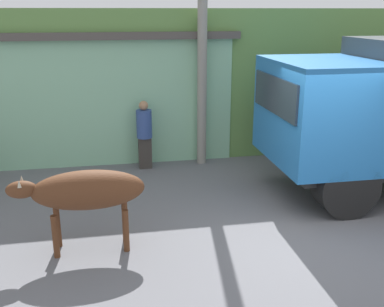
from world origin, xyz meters
name	(u,v)px	position (x,y,z in m)	size (l,w,h in m)	color
ground_plane	(310,232)	(0.00, 0.00, 0.00)	(60.00, 60.00, 0.00)	slate
hillside_embankment	(216,72)	(0.00, 6.69, 1.74)	(32.00, 5.38, 3.48)	#608C47
building_backdrop	(112,92)	(-3.00, 5.16, 1.51)	(5.74, 2.70, 2.99)	#8CC69E
brown_cow	(86,191)	(-3.49, 0.09, 0.93)	(1.94, 0.58, 1.24)	#512D19
pedestrian_on_hill	(144,132)	(-2.35, 3.61, 0.84)	(0.35, 0.35, 1.55)	#38332D
utility_pole	(202,18)	(-1.02, 3.75, 3.28)	(0.90, 0.21, 6.31)	gray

